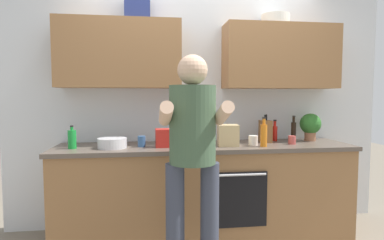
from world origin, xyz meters
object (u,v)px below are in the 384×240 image
(grocery_bag_crisps, at_px, (165,138))
(mixing_bowl, at_px, (112,143))
(bottle_hotsauce, at_px, (275,132))
(potted_herb, at_px, (310,125))
(knife_block, at_px, (265,131))
(bottle_soda, at_px, (72,139))
(cup_coffee, at_px, (253,140))
(bottle_soy, at_px, (293,131))
(bottle_water, at_px, (205,133))
(cup_tea, at_px, (142,141))
(cup_ceramic, at_px, (292,140))
(grocery_bag_bread, at_px, (228,135))
(person_standing, at_px, (193,148))
(bottle_juice, at_px, (264,135))

(grocery_bag_crisps, bearing_deg, mixing_bowl, -179.93)
(bottle_hotsauce, xyz_separation_m, potted_herb, (0.38, -0.02, 0.07))
(knife_block, bearing_deg, bottle_hotsauce, 32.11)
(bottle_soda, xyz_separation_m, cup_coffee, (1.68, -0.01, -0.04))
(bottle_soy, xyz_separation_m, cup_coffee, (-0.48, -0.16, -0.07))
(bottle_water, height_order, knife_block, knife_block)
(bottle_water, bearing_deg, grocery_bag_crisps, -166.95)
(bottle_soy, bearing_deg, cup_tea, -175.47)
(cup_ceramic, relative_size, grocery_bag_bread, 0.41)
(cup_ceramic, bearing_deg, cup_coffee, -178.76)
(cup_tea, height_order, grocery_bag_bread, grocery_bag_bread)
(knife_block, distance_m, potted_herb, 0.52)
(person_standing, xyz_separation_m, bottle_water, (0.22, 0.73, 0.02))
(bottle_juice, distance_m, bottle_soy, 0.49)
(mixing_bowl, bearing_deg, grocery_bag_crisps, 0.07)
(bottle_juice, distance_m, knife_block, 0.29)
(mixing_bowl, bearing_deg, bottle_soy, 4.90)
(bottle_water, xyz_separation_m, bottle_juice, (0.52, -0.20, 0.00))
(bottle_hotsauce, distance_m, cup_ceramic, 0.25)
(bottle_soda, relative_size, cup_tea, 2.06)
(cup_ceramic, relative_size, knife_block, 0.29)
(cup_tea, relative_size, cup_coffee, 1.11)
(bottle_soda, distance_m, potted_herb, 2.39)
(bottle_water, relative_size, bottle_soy, 0.96)
(cup_ceramic, height_order, mixing_bowl, mixing_bowl)
(knife_block, xyz_separation_m, grocery_bag_bread, (-0.43, -0.17, -0.01))
(grocery_bag_bread, bearing_deg, bottle_soy, 12.74)
(bottle_hotsauce, relative_size, cup_ceramic, 2.72)
(bottle_hotsauce, relative_size, bottle_soy, 0.83)
(knife_block, bearing_deg, bottle_juice, -113.70)
(bottle_water, height_order, mixing_bowl, bottle_water)
(person_standing, xyz_separation_m, mixing_bowl, (-0.65, 0.64, -0.04))
(mixing_bowl, relative_size, grocery_bag_bread, 1.30)
(person_standing, xyz_separation_m, grocery_bag_crisps, (-0.17, 0.64, -0.00))
(person_standing, xyz_separation_m, grocery_bag_bread, (0.42, 0.63, 0.01))
(bottle_soy, xyz_separation_m, cup_ceramic, (-0.09, -0.15, -0.07))
(cup_ceramic, distance_m, grocery_bag_bread, 0.65)
(bottle_hotsauce, relative_size, cup_coffee, 2.46)
(mixing_bowl, relative_size, grocery_bag_crisps, 1.51)
(bottle_soda, bearing_deg, mixing_bowl, -1.47)
(person_standing, height_order, bottle_hotsauce, person_standing)
(bottle_juice, height_order, mixing_bowl, bottle_juice)
(bottle_soy, bearing_deg, potted_herb, 16.17)
(cup_tea, xyz_separation_m, mixing_bowl, (-0.26, -0.03, -0.01))
(bottle_juice, bearing_deg, cup_coffee, 123.48)
(knife_block, bearing_deg, cup_ceramic, -35.40)
(bottle_hotsauce, bearing_deg, bottle_soda, -173.38)
(bottle_hotsauce, xyz_separation_m, grocery_bag_crisps, (-1.16, -0.24, -0.01))
(bottle_hotsauce, bearing_deg, bottle_water, -169.06)
(bottle_water, xyz_separation_m, cup_coffee, (0.45, -0.10, -0.07))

